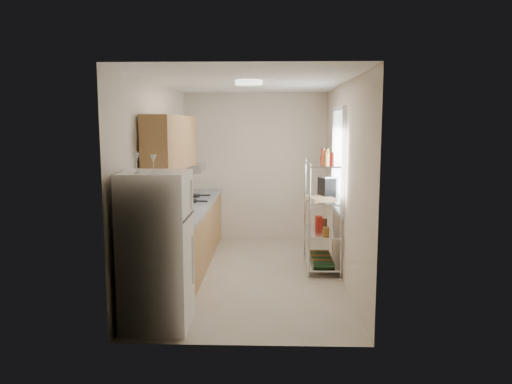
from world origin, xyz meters
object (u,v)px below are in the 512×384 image
frying_pan_large (188,201)px  espresso_machine (327,187)px  refrigerator (157,250)px  cutting_board (321,198)px  rice_cooker (183,196)px

frying_pan_large → espresso_machine: size_ratio=0.87×
espresso_machine → refrigerator: bearing=-149.7°
frying_pan_large → espresso_machine: espresso_machine is taller
frying_pan_large → cutting_board: size_ratio=0.64×
cutting_board → rice_cooker: bearing=172.3°
rice_cooker → cutting_board: (1.99, -0.27, 0.02)m
rice_cooker → cutting_board: bearing=-7.7°
rice_cooker → cutting_board: size_ratio=0.66×
refrigerator → espresso_machine: refrigerator is taller
refrigerator → frying_pan_large: 2.40m
refrigerator → rice_cooker: (-0.14, 2.36, 0.21)m
espresso_machine → cutting_board: bearing=-139.1°
rice_cooker → frying_pan_large: rice_cooker is taller
refrigerator → frying_pan_large: bearing=92.0°
cutting_board → frying_pan_large: bearing=171.2°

